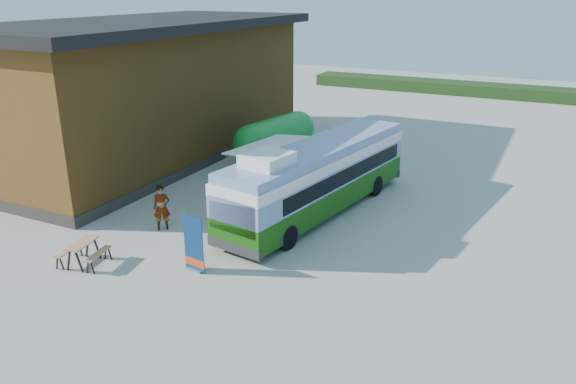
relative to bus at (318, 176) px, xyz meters
The scene contains 10 objects.
ground 6.37m from the bus, 103.53° to the right, with size 100.00×100.00×0.00m, color #BCB7AD.
barn 12.75m from the bus, 161.42° to the left, with size 9.60×21.20×7.50m.
hedge 32.70m from the bus, 78.42° to the left, with size 40.00×3.00×1.00m, color #264419.
bus is the anchor object (origin of this frame).
awning 2.18m from the bus, behind, with size 3.18×4.48×0.51m.
banner 6.97m from the bus, 103.45° to the right, with size 0.87×0.27×2.01m.
picnic_table 9.73m from the bus, 123.59° to the right, with size 1.69×1.57×0.83m.
person_a 6.55m from the bus, 137.72° to the right, with size 0.67×0.44×1.83m, color #999999.
person_b 4.58m from the bus, 114.05° to the right, with size 0.92×0.72×1.90m, color #999999.
slurry_tanker 8.07m from the bus, 130.35° to the left, with size 2.66×6.39×2.38m.
Camera 1 is at (10.26, -14.62, 9.12)m, focal length 35.00 mm.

